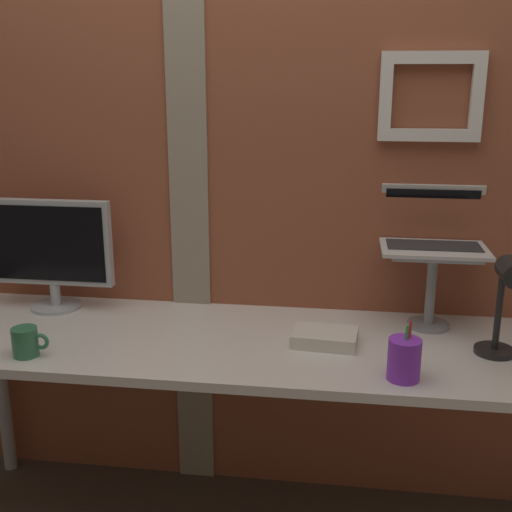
{
  "coord_description": "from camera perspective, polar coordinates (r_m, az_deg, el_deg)",
  "views": [
    {
      "loc": [
        0.39,
        -1.85,
        1.55
      ],
      "look_at": [
        0.11,
        0.11,
        0.98
      ],
      "focal_mm": 44.68,
      "sensor_mm": 36.0,
      "label": 1
    }
  ],
  "objects": [
    {
      "name": "laptop",
      "position": [
        2.2,
        15.53,
        2.18
      ],
      "size": [
        0.34,
        0.28,
        0.2
      ],
      "color": "silver",
      "rests_on": "laptop_stand"
    },
    {
      "name": "pen_cup",
      "position": [
        1.82,
        13.12,
        -8.98
      ],
      "size": [
        0.09,
        0.09,
        0.17
      ],
      "color": "purple",
      "rests_on": "desk"
    },
    {
      "name": "brick_wall_back",
      "position": [
        2.29,
        -1.92,
        7.82
      ],
      "size": [
        3.33,
        0.16,
        2.45
      ],
      "color": "brown",
      "rests_on": "ground_plane"
    },
    {
      "name": "monitor",
      "position": [
        2.37,
        -17.88,
        0.7
      ],
      "size": [
        0.44,
        0.18,
        0.4
      ],
      "color": "#ADB2B7",
      "rests_on": "desk"
    },
    {
      "name": "desk_lamp",
      "position": [
        1.97,
        21.41,
        -3.5
      ],
      "size": [
        0.12,
        0.2,
        0.32
      ],
      "color": "black",
      "rests_on": "desk"
    },
    {
      "name": "coffee_mug",
      "position": [
        2.04,
        -19.9,
        -7.24
      ],
      "size": [
        0.11,
        0.08,
        0.09
      ],
      "color": "#33724C",
      "rests_on": "desk"
    },
    {
      "name": "laptop_stand",
      "position": [
        2.17,
        15.47,
        -1.78
      ],
      "size": [
        0.28,
        0.22,
        0.26
      ],
      "color": "gray",
      "rests_on": "desk"
    },
    {
      "name": "paper_clutter_stack",
      "position": [
        2.03,
        6.18,
        -7.26
      ],
      "size": [
        0.21,
        0.16,
        0.04
      ],
      "primitive_type": "cube",
      "rotation": [
        0.0,
        0.0,
        -0.08
      ],
      "color": "silver",
      "rests_on": "desk"
    },
    {
      "name": "desk",
      "position": [
        2.08,
        -0.38,
        -9.23
      ],
      "size": [
        2.19,
        0.62,
        0.73
      ],
      "color": "silver",
      "rests_on": "ground_plane"
    }
  ]
}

